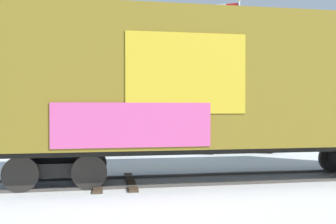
{
  "coord_description": "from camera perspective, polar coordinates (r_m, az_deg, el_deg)",
  "views": [
    {
      "loc": [
        -4.36,
        -10.65,
        2.16
      ],
      "look_at": [
        -2.04,
        2.28,
        1.98
      ],
      "focal_mm": 40.31,
      "sensor_mm": 36.0,
      "label": 1
    }
  ],
  "objects": [
    {
      "name": "track",
      "position": [
        11.6,
        10.75,
        -9.76
      ],
      "size": [
        60.01,
        2.82,
        0.08
      ],
      "color": "#4C4742",
      "rests_on": "ground_plane"
    },
    {
      "name": "parked_car_green",
      "position": [
        18.35,
        9.82,
        -3.35
      ],
      "size": [
        4.18,
        2.06,
        1.68
      ],
      "color": "#1E5933",
      "rests_on": "ground_plane"
    },
    {
      "name": "ground_plane",
      "position": [
        11.71,
        12.05,
        -9.86
      ],
      "size": [
        260.0,
        260.0,
        0.0
      ],
      "primitive_type": "plane",
      "color": "silver"
    },
    {
      "name": "parked_car_black",
      "position": [
        17.59,
        -9.45,
        -3.65
      ],
      "size": [
        4.58,
        2.24,
        1.55
      ],
      "color": "black",
      "rests_on": "ground_plane"
    },
    {
      "name": "freight_car",
      "position": [
        11.27,
        8.7,
        4.19
      ],
      "size": [
        13.97,
        2.99,
        4.99
      ],
      "color": "olive",
      "rests_on": "ground_plane"
    },
    {
      "name": "hillside",
      "position": [
        74.02,
        -6.86,
        2.76
      ],
      "size": [
        132.34,
        38.65,
        14.04
      ],
      "color": "silver",
      "rests_on": "ground_plane"
    },
    {
      "name": "flagpole",
      "position": [
        24.43,
        9.95,
        9.23
      ],
      "size": [
        1.53,
        0.78,
        8.95
      ],
      "color": "silver",
      "rests_on": "ground_plane"
    }
  ]
}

